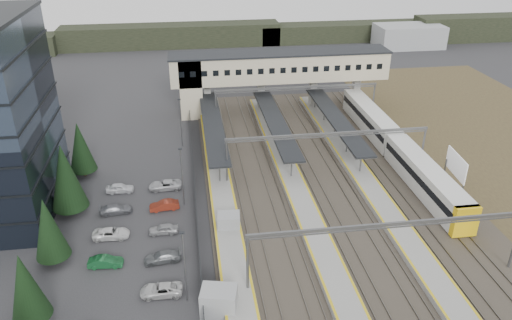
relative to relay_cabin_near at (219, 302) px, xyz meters
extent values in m
plane|color=#2B2B2D|center=(4.99, 10.15, -1.39)|extent=(220.00, 220.00, 0.00)
cylinder|color=black|center=(-17.01, 1.15, -0.79)|extent=(0.44, 0.44, 1.20)
cone|color=black|center=(-17.01, 1.15, 3.01)|extent=(3.54, 3.54, 6.80)
cylinder|color=black|center=(-17.01, 10.15, -0.79)|extent=(0.44, 0.44, 1.20)
cone|color=black|center=(-17.01, 10.15, 3.11)|extent=(3.64, 3.64, 7.00)
cylinder|color=black|center=(-17.01, 20.15, -0.79)|extent=(0.44, 0.44, 1.20)
cone|color=black|center=(-17.01, 20.15, 3.86)|extent=(4.42, 4.42, 8.50)
cylinder|color=black|center=(-17.01, 30.15, -0.79)|extent=(0.44, 0.44, 1.20)
cone|color=black|center=(-17.01, 30.15, 3.21)|extent=(3.74, 3.74, 7.20)
imported|color=#17552B|center=(-11.51, 8.65, -0.79)|extent=(3.74, 1.53, 1.21)
imported|color=white|center=(-11.51, 13.95, -0.81)|extent=(4.31, 2.14, 1.18)
imported|color=slate|center=(-11.51, 19.25, -0.80)|extent=(4.23, 2.06, 1.18)
imported|color=silver|center=(-11.51, 24.55, -0.76)|extent=(3.75, 1.58, 1.26)
imported|color=silver|center=(-5.51, 3.35, -0.81)|extent=(4.30, 2.12, 1.17)
imported|color=#5C6063|center=(-5.51, 8.65, -0.81)|extent=(4.17, 2.02, 1.17)
imported|color=#97979A|center=(-5.51, 13.95, -0.80)|extent=(3.52, 1.50, 1.19)
imported|color=maroon|center=(-5.51, 19.25, -0.78)|extent=(3.85, 1.64, 1.24)
imported|color=#B9BABE|center=(-5.51, 24.55, -0.77)|extent=(4.49, 2.10, 1.24)
cylinder|color=slate|center=(-3.01, 2.15, 2.61)|extent=(0.16, 0.16, 8.00)
cube|color=black|center=(-3.01, 2.15, 6.61)|extent=(0.50, 0.25, 0.15)
cylinder|color=slate|center=(-3.01, 20.15, 2.61)|extent=(0.16, 0.16, 8.00)
cube|color=black|center=(-3.01, 20.15, 6.61)|extent=(0.50, 0.25, 0.15)
cylinder|color=slate|center=(-3.01, 38.15, 2.61)|extent=(0.16, 0.16, 8.00)
cube|color=black|center=(-3.01, 38.15, 6.61)|extent=(0.50, 0.25, 0.15)
cube|color=#26282B|center=(-1.51, 15.15, -0.39)|extent=(0.08, 90.00, 2.00)
cube|color=#95989B|center=(0.00, 0.00, 0.00)|extent=(3.80, 3.12, 2.79)
cube|color=#95989B|center=(2.17, 13.17, -0.20)|extent=(2.79, 2.39, 2.39)
cube|color=#373029|center=(16.99, 15.15, -1.29)|extent=(34.00, 90.00, 0.20)
cube|color=#59544C|center=(4.27, 15.15, -1.11)|extent=(0.08, 90.00, 0.14)
cube|color=#59544C|center=(5.71, 15.15, -1.11)|extent=(0.08, 90.00, 0.14)
cube|color=#59544C|center=(8.27, 15.15, -1.11)|extent=(0.08, 90.00, 0.14)
cube|color=#59544C|center=(9.71, 15.15, -1.11)|extent=(0.08, 90.00, 0.14)
cube|color=#59544C|center=(14.27, 15.15, -1.11)|extent=(0.08, 90.00, 0.14)
cube|color=#59544C|center=(15.71, 15.15, -1.11)|extent=(0.08, 90.00, 0.14)
cube|color=#59544C|center=(18.27, 15.15, -1.11)|extent=(0.08, 90.00, 0.14)
cube|color=#59544C|center=(19.71, 15.15, -1.11)|extent=(0.08, 90.00, 0.14)
cube|color=#59544C|center=(24.27, 15.15, -1.11)|extent=(0.08, 90.00, 0.14)
cube|color=#59544C|center=(25.71, 15.15, -1.11)|extent=(0.08, 90.00, 0.14)
cube|color=#59544C|center=(28.27, 15.15, -1.11)|extent=(0.08, 90.00, 0.14)
cube|color=#59544C|center=(29.71, 15.15, -1.11)|extent=(0.08, 90.00, 0.14)
cube|color=gray|center=(1.99, 15.15, -0.94)|extent=(3.20, 82.00, 0.90)
cube|color=gold|center=(0.54, 15.15, -0.48)|extent=(0.25, 82.00, 0.02)
cube|color=gold|center=(3.44, 15.15, -0.48)|extent=(0.25, 82.00, 0.02)
cube|color=gray|center=(11.99, 15.15, -0.94)|extent=(3.20, 82.00, 0.90)
cube|color=gold|center=(10.54, 15.15, -0.48)|extent=(0.25, 82.00, 0.02)
cube|color=gold|center=(13.44, 15.15, -0.48)|extent=(0.25, 82.00, 0.02)
cube|color=gray|center=(21.99, 15.15, -0.94)|extent=(3.20, 82.00, 0.90)
cube|color=gold|center=(20.54, 15.15, -0.48)|extent=(0.25, 82.00, 0.02)
cube|color=gold|center=(23.44, 15.15, -0.48)|extent=(0.25, 82.00, 0.02)
cube|color=black|center=(1.99, 37.15, 2.61)|extent=(3.00, 30.00, 0.25)
cube|color=slate|center=(1.99, 37.15, 2.46)|extent=(3.10, 30.00, 0.12)
cylinder|color=slate|center=(1.99, 24.15, 1.01)|extent=(0.20, 0.20, 3.10)
cylinder|color=slate|center=(1.99, 30.65, 1.01)|extent=(0.20, 0.20, 3.10)
cylinder|color=slate|center=(1.99, 37.15, 1.01)|extent=(0.20, 0.20, 3.10)
cylinder|color=slate|center=(1.99, 43.65, 1.01)|extent=(0.20, 0.20, 3.10)
cylinder|color=slate|center=(1.99, 50.15, 1.01)|extent=(0.20, 0.20, 3.10)
cube|color=black|center=(11.99, 37.15, 2.61)|extent=(3.00, 30.00, 0.25)
cube|color=slate|center=(11.99, 37.15, 2.46)|extent=(3.10, 30.00, 0.12)
cylinder|color=slate|center=(11.99, 24.15, 1.01)|extent=(0.20, 0.20, 3.10)
cylinder|color=slate|center=(11.99, 30.65, 1.01)|extent=(0.20, 0.20, 3.10)
cylinder|color=slate|center=(11.99, 37.15, 1.01)|extent=(0.20, 0.20, 3.10)
cylinder|color=slate|center=(11.99, 43.65, 1.01)|extent=(0.20, 0.20, 3.10)
cylinder|color=slate|center=(11.99, 50.15, 1.01)|extent=(0.20, 0.20, 3.10)
cube|color=black|center=(21.99, 37.15, 2.61)|extent=(3.00, 30.00, 0.25)
cube|color=slate|center=(21.99, 37.15, 2.46)|extent=(3.10, 30.00, 0.12)
cylinder|color=slate|center=(21.99, 24.15, 1.01)|extent=(0.20, 0.20, 3.10)
cylinder|color=slate|center=(21.99, 30.65, 1.01)|extent=(0.20, 0.20, 3.10)
cylinder|color=slate|center=(21.99, 37.15, 1.01)|extent=(0.20, 0.20, 3.10)
cylinder|color=slate|center=(21.99, 43.65, 1.01)|extent=(0.20, 0.20, 3.10)
cylinder|color=slate|center=(21.99, 50.15, 1.01)|extent=(0.20, 0.20, 3.10)
cube|color=#C3B293|center=(15.49, 52.15, 7.11)|extent=(40.00, 6.00, 5.00)
cube|color=black|center=(15.49, 52.15, 9.66)|extent=(40.40, 6.40, 0.30)
cube|color=#C3B293|center=(-1.01, 52.15, 4.11)|extent=(4.00, 6.00, 11.00)
cube|color=black|center=(-2.51, 49.13, 7.21)|extent=(1.00, 0.06, 1.00)
cube|color=black|center=(-0.51, 49.13, 7.21)|extent=(1.00, 0.06, 1.00)
cube|color=black|center=(1.49, 49.13, 7.21)|extent=(1.00, 0.06, 1.00)
cube|color=black|center=(3.49, 49.13, 7.21)|extent=(1.00, 0.06, 1.00)
cube|color=black|center=(5.49, 49.13, 7.21)|extent=(1.00, 0.06, 1.00)
cube|color=black|center=(7.49, 49.13, 7.21)|extent=(1.00, 0.06, 1.00)
cube|color=black|center=(9.49, 49.13, 7.21)|extent=(1.00, 0.06, 1.00)
cube|color=black|center=(11.49, 49.13, 7.21)|extent=(1.00, 0.06, 1.00)
cube|color=black|center=(13.49, 49.13, 7.21)|extent=(1.00, 0.06, 1.00)
cube|color=black|center=(15.49, 49.13, 7.21)|extent=(1.00, 0.06, 1.00)
cube|color=black|center=(17.49, 49.13, 7.21)|extent=(1.00, 0.06, 1.00)
cube|color=black|center=(19.49, 49.13, 7.21)|extent=(1.00, 0.06, 1.00)
cube|color=black|center=(21.49, 49.13, 7.21)|extent=(1.00, 0.06, 1.00)
cube|color=black|center=(23.49, 49.13, 7.21)|extent=(1.00, 0.06, 1.00)
cube|color=black|center=(25.49, 49.13, 7.21)|extent=(1.00, 0.06, 1.00)
cube|color=black|center=(27.49, 49.13, 7.21)|extent=(1.00, 0.06, 1.00)
cube|color=black|center=(29.49, 49.13, 7.21)|extent=(1.00, 0.06, 1.00)
cube|color=black|center=(31.49, 49.13, 7.21)|extent=(1.00, 0.06, 1.00)
cube|color=black|center=(33.49, 49.13, 7.21)|extent=(1.00, 0.06, 1.00)
cube|color=gray|center=(0.49, 52.15, 1.61)|extent=(1.20, 1.60, 6.00)
cube|color=gray|center=(1.99, 52.15, 1.61)|extent=(1.20, 1.60, 6.00)
cube|color=gray|center=(11.99, 52.15, 1.61)|extent=(1.20, 1.60, 6.00)
cube|color=gray|center=(21.99, 52.15, 1.61)|extent=(1.20, 1.60, 6.00)
cube|color=gray|center=(30.49, 52.15, 1.61)|extent=(1.20, 1.60, 6.00)
cylinder|color=slate|center=(2.99, 2.15, 2.11)|extent=(0.28, 0.28, 7.00)
cube|color=slate|center=(16.99, 2.15, 5.61)|extent=(28.40, 0.25, 0.35)
cube|color=slate|center=(16.99, 2.15, 5.21)|extent=(28.40, 0.12, 0.12)
cylinder|color=slate|center=(2.99, 24.15, 2.11)|extent=(0.28, 0.28, 7.00)
cylinder|color=slate|center=(30.99, 24.15, 2.11)|extent=(0.28, 0.28, 7.00)
cube|color=slate|center=(16.99, 24.15, 5.61)|extent=(28.40, 0.25, 0.35)
cube|color=slate|center=(16.99, 24.15, 5.21)|extent=(28.40, 0.12, 0.12)
cylinder|color=slate|center=(2.99, 44.15, 2.11)|extent=(0.28, 0.28, 7.00)
cylinder|color=slate|center=(30.99, 44.15, 2.11)|extent=(0.28, 0.28, 7.00)
cube|color=slate|center=(16.99, 44.15, 5.61)|extent=(28.40, 0.25, 0.35)
cube|color=slate|center=(16.99, 44.15, 5.21)|extent=(28.40, 0.12, 0.12)
cube|color=silver|center=(28.99, 18.44, 0.85)|extent=(2.99, 20.74, 3.84)
cube|color=black|center=(28.99, 18.44, 1.27)|extent=(3.05, 20.14, 0.96)
cube|color=slate|center=(28.99, 18.44, -0.81)|extent=(2.56, 19.34, 0.53)
cube|color=silver|center=(28.99, 39.78, 0.85)|extent=(2.99, 20.74, 3.84)
cube|color=black|center=(28.99, 39.78, 1.27)|extent=(3.05, 20.14, 0.96)
cube|color=slate|center=(28.99, 39.78, -0.81)|extent=(2.56, 19.34, 0.53)
cube|color=yellow|center=(28.99, 8.17, 0.85)|extent=(3.01, 0.90, 3.84)
cylinder|color=slate|center=(33.47, 16.60, 0.22)|extent=(0.20, 0.20, 3.22)
cylinder|color=slate|center=(33.47, 21.63, 0.22)|extent=(0.20, 0.20, 3.22)
cube|color=silver|center=(33.47, 19.11, 2.23)|extent=(0.68, 6.02, 3.02)
cube|color=black|center=(-5.01, 105.15, 1.61)|extent=(60.00, 8.00, 6.00)
cube|color=black|center=(44.99, 105.15, 1.11)|extent=(50.00, 8.00, 5.00)
cube|color=black|center=(84.99, 100.15, 2.11)|extent=(40.00, 8.00, 7.00)
cube|color=#95989B|center=(59.99, 95.15, 1.61)|extent=(18.00, 10.00, 6.00)
camera|label=1|loc=(-1.70, -35.89, 32.84)|focal=35.00mm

